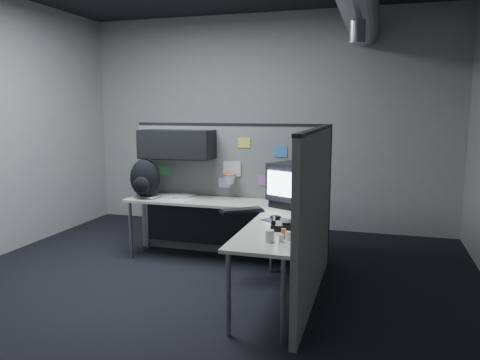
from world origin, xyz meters
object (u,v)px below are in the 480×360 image
(desk, at_px, (234,217))
(phone, at_px, (280,225))
(backpack, at_px, (145,179))
(keyboard, at_px, (242,211))
(monitor, at_px, (292,184))

(desk, bearing_deg, phone, -49.39)
(desk, height_order, backpack, backpack)
(desk, relative_size, backpack, 4.91)
(backpack, bearing_deg, keyboard, -10.84)
(desk, bearing_deg, monitor, 18.35)
(monitor, relative_size, keyboard, 1.23)
(keyboard, bearing_deg, phone, -38.77)
(monitor, bearing_deg, keyboard, -154.95)
(desk, relative_size, monitor, 4.08)
(desk, relative_size, keyboard, 5.00)
(monitor, relative_size, backpack, 1.20)
(phone, distance_m, backpack, 2.16)
(desk, distance_m, monitor, 0.74)
(keyboard, bearing_deg, backpack, 169.21)
(desk, xyz_separation_m, monitor, (0.61, 0.20, 0.37))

